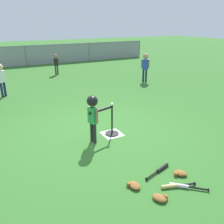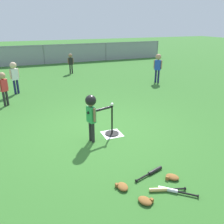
{
  "view_description": "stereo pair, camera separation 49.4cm",
  "coord_description": "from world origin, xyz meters",
  "px_view_note": "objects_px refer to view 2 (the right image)",
  "views": [
    {
      "loc": [
        -2.15,
        -4.62,
        2.45
      ],
      "look_at": [
        0.17,
        -0.25,
        0.55
      ],
      "focal_mm": 37.85,
      "sensor_mm": 36.0,
      "label": 1
    },
    {
      "loc": [
        -1.7,
        -4.83,
        2.45
      ],
      "look_at": [
        0.17,
        -0.25,
        0.55
      ],
      "focal_mm": 37.85,
      "sensor_mm": 36.0,
      "label": 2
    }
  ],
  "objects_px": {
    "batting_tee": "(112,130)",
    "fielder_near_right": "(158,64)",
    "spare_bat_silver": "(172,190)",
    "baseball_on_tee": "(112,104)",
    "batter_child": "(91,109)",
    "fielder_deep_left": "(71,61)",
    "fielder_near_left": "(14,74)",
    "glove_by_plate": "(122,187)",
    "glove_near_bats": "(172,177)",
    "spare_bat_wood": "(162,190)",
    "glove_tossed_aside": "(145,201)",
    "spare_bat_black": "(153,172)",
    "fielder_deep_center": "(3,85)"
  },
  "relations": [
    {
      "from": "glove_near_bats",
      "to": "spare_bat_wood",
      "type": "bearing_deg",
      "value": -148.5
    },
    {
      "from": "batting_tee",
      "to": "spare_bat_silver",
      "type": "relative_size",
      "value": 1.44
    },
    {
      "from": "glove_near_bats",
      "to": "spare_bat_black",
      "type": "bearing_deg",
      "value": 131.13
    },
    {
      "from": "spare_bat_silver",
      "to": "spare_bat_wood",
      "type": "height_order",
      "value": "same"
    },
    {
      "from": "spare_bat_black",
      "to": "fielder_near_right",
      "type": "bearing_deg",
      "value": 57.07
    },
    {
      "from": "baseball_on_tee",
      "to": "spare_bat_silver",
      "type": "bearing_deg",
      "value": -87.51
    },
    {
      "from": "fielder_near_left",
      "to": "glove_by_plate",
      "type": "xyz_separation_m",
      "value": [
        1.36,
        -6.19,
        -0.7
      ]
    },
    {
      "from": "batting_tee",
      "to": "fielder_near_left",
      "type": "bearing_deg",
      "value": 114.01
    },
    {
      "from": "fielder_deep_center",
      "to": "fielder_near_right",
      "type": "xyz_separation_m",
      "value": [
        5.94,
        0.8,
        0.1
      ]
    },
    {
      "from": "baseball_on_tee",
      "to": "spare_bat_wood",
      "type": "xyz_separation_m",
      "value": [
        -0.03,
        -2.13,
        -0.7
      ]
    },
    {
      "from": "spare_bat_black",
      "to": "spare_bat_wood",
      "type": "bearing_deg",
      "value": -102.56
    },
    {
      "from": "batting_tee",
      "to": "fielder_near_right",
      "type": "height_order",
      "value": "fielder_near_right"
    },
    {
      "from": "fielder_near_right",
      "to": "baseball_on_tee",
      "type": "bearing_deg",
      "value": -133.4
    },
    {
      "from": "batter_child",
      "to": "glove_near_bats",
      "type": "distance_m",
      "value": 2.09
    },
    {
      "from": "fielder_near_left",
      "to": "glove_near_bats",
      "type": "relative_size",
      "value": 4.18
    },
    {
      "from": "batting_tee",
      "to": "spare_bat_wood",
      "type": "bearing_deg",
      "value": -90.86
    },
    {
      "from": "fielder_near_left",
      "to": "spare_bat_silver",
      "type": "xyz_separation_m",
      "value": [
        2.04,
        -6.56,
        -0.7
      ]
    },
    {
      "from": "spare_bat_silver",
      "to": "glove_tossed_aside",
      "type": "distance_m",
      "value": 0.5
    },
    {
      "from": "batter_child",
      "to": "fielder_deep_left",
      "type": "distance_m",
      "value": 7.34
    },
    {
      "from": "batting_tee",
      "to": "fielder_near_left",
      "type": "relative_size",
      "value": 0.61
    },
    {
      "from": "fielder_near_left",
      "to": "glove_tossed_aside",
      "type": "bearing_deg",
      "value": -76.87
    },
    {
      "from": "batting_tee",
      "to": "glove_by_plate",
      "type": "distance_m",
      "value": 1.92
    },
    {
      "from": "glove_tossed_aside",
      "to": "batting_tee",
      "type": "bearing_deg",
      "value": 79.89
    },
    {
      "from": "fielder_deep_center",
      "to": "glove_by_plate",
      "type": "bearing_deg",
      "value": -70.85
    },
    {
      "from": "batter_child",
      "to": "spare_bat_wood",
      "type": "relative_size",
      "value": 1.89
    },
    {
      "from": "batting_tee",
      "to": "fielder_near_left",
      "type": "distance_m",
      "value": 4.81
    },
    {
      "from": "fielder_near_left",
      "to": "spare_bat_wood",
      "type": "xyz_separation_m",
      "value": [
        1.91,
        -6.48,
        -0.7
      ]
    },
    {
      "from": "spare_bat_wood",
      "to": "batter_child",
      "type": "bearing_deg",
      "value": 103.97
    },
    {
      "from": "fielder_near_left",
      "to": "spare_bat_silver",
      "type": "distance_m",
      "value": 6.9
    },
    {
      "from": "baseball_on_tee",
      "to": "batter_child",
      "type": "relative_size",
      "value": 0.07
    },
    {
      "from": "fielder_deep_center",
      "to": "glove_tossed_aside",
      "type": "height_order",
      "value": "fielder_deep_center"
    },
    {
      "from": "fielder_near_left",
      "to": "glove_near_bats",
      "type": "bearing_deg",
      "value": -70.45
    },
    {
      "from": "baseball_on_tee",
      "to": "glove_by_plate",
      "type": "bearing_deg",
      "value": -107.46
    },
    {
      "from": "baseball_on_tee",
      "to": "glove_near_bats",
      "type": "bearing_deg",
      "value": -81.43
    },
    {
      "from": "baseball_on_tee",
      "to": "fielder_near_left",
      "type": "relative_size",
      "value": 0.07
    },
    {
      "from": "batter_child",
      "to": "fielder_deep_center",
      "type": "bearing_deg",
      "value": 118.62
    },
    {
      "from": "fielder_deep_left",
      "to": "fielder_near_left",
      "type": "bearing_deg",
      "value": -133.98
    },
    {
      "from": "fielder_near_right",
      "to": "fielder_deep_left",
      "type": "xyz_separation_m",
      "value": [
        -2.97,
        3.21,
        -0.14
      ]
    },
    {
      "from": "glove_near_bats",
      "to": "fielder_near_left",
      "type": "bearing_deg",
      "value": 109.55
    },
    {
      "from": "batter_child",
      "to": "fielder_deep_left",
      "type": "relative_size",
      "value": 1.07
    },
    {
      "from": "fielder_deep_center",
      "to": "spare_bat_wood",
      "type": "relative_size",
      "value": 1.89
    },
    {
      "from": "fielder_near_left",
      "to": "fielder_deep_left",
      "type": "bearing_deg",
      "value": 46.02
    },
    {
      "from": "batting_tee",
      "to": "glove_by_plate",
      "type": "relative_size",
      "value": 3.13
    },
    {
      "from": "batting_tee",
      "to": "baseball_on_tee",
      "type": "height_order",
      "value": "baseball_on_tee"
    },
    {
      "from": "batting_tee",
      "to": "glove_near_bats",
      "type": "height_order",
      "value": "batting_tee"
    },
    {
      "from": "baseball_on_tee",
      "to": "batter_child",
      "type": "bearing_deg",
      "value": -164.41
    },
    {
      "from": "baseball_on_tee",
      "to": "spare_bat_silver",
      "type": "relative_size",
      "value": 0.15
    },
    {
      "from": "baseball_on_tee",
      "to": "spare_bat_black",
      "type": "distance_m",
      "value": 1.82
    },
    {
      "from": "batter_child",
      "to": "fielder_near_right",
      "type": "distance_m",
      "value": 5.81
    },
    {
      "from": "batter_child",
      "to": "glove_tossed_aside",
      "type": "distance_m",
      "value": 2.22
    }
  ]
}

